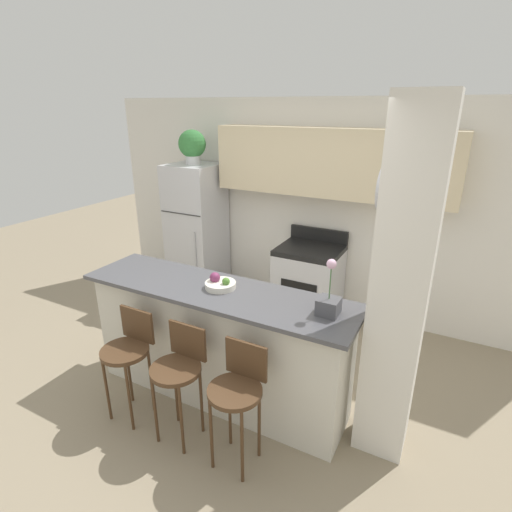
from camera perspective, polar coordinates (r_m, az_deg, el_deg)
The scene contains 13 objects.
ground_plane at distance 3.86m, azimuth -5.20°, elevation -18.94°, with size 14.00×14.00×0.00m, color gray.
wall_back at distance 4.77m, azimuth 8.62°, elevation 9.29°, with size 5.60×0.38×2.55m.
pillar_right at distance 2.85m, azimuth 19.80°, elevation -5.03°, with size 0.38×0.32×2.55m.
counter_bar at distance 3.54m, azimuth -5.48°, elevation -12.33°, with size 2.38×0.64×1.05m.
refrigerator at distance 5.38m, azimuth -8.44°, elevation 3.50°, with size 0.63×0.66×1.77m.
stove_range at distance 4.83m, azimuth 7.48°, elevation -3.85°, with size 0.72×0.63×1.07m.
bar_stool_left at distance 3.45m, azimuth -17.74°, elevation -12.65°, with size 0.38×0.38×0.93m.
bar_stool_mid at distance 3.15m, azimuth -10.93°, elevation -15.46°, with size 0.38×0.38×0.93m.
bar_stool_right at distance 2.91m, azimuth -2.62°, elevation -18.50°, with size 0.38×0.38×0.93m.
potted_plant_on_fridge at distance 5.17m, azimuth -9.10°, elevation 15.37°, with size 0.34×0.34×0.42m.
orchid_vase at distance 2.90m, azimuth 10.36°, elevation -6.48°, with size 0.15×0.15×0.42m.
fruit_bowl at distance 3.29m, azimuth -5.17°, elevation -3.95°, with size 0.25×0.25×0.12m.
trash_bin at distance 5.19m, azimuth -4.62°, elevation -5.27°, with size 0.28×0.28×0.38m.
Camera 1 is at (1.68, -2.46, 2.46)m, focal length 28.00 mm.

